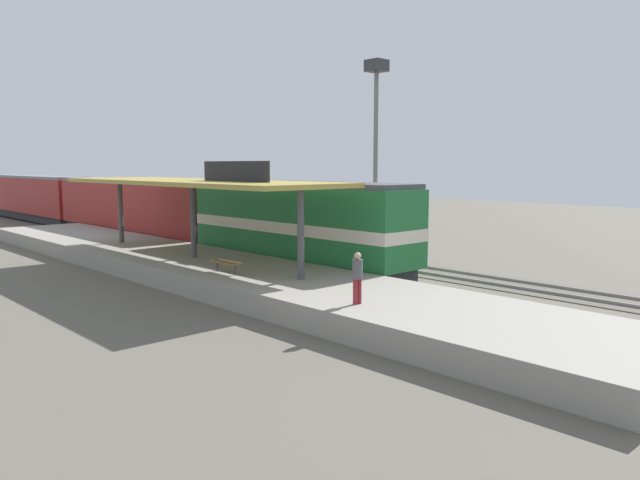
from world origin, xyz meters
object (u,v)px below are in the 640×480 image
(freight_car, at_px, (271,218))
(light_mast, at_px, (376,116))
(person_waiting, at_px, (357,275))
(passenger_carriage_rear, at_px, (36,197))
(locomotive, at_px, (297,224))
(passenger_carriage_front, at_px, (135,208))
(platform_bench, at_px, (226,263))

(freight_car, distance_m, light_mast, 9.54)
(light_mast, distance_m, person_waiting, 19.36)
(freight_car, distance_m, person_waiting, 20.98)
(passenger_carriage_rear, bearing_deg, locomotive, -90.00)
(passenger_carriage_front, relative_size, light_mast, 1.71)
(locomotive, bearing_deg, platform_bench, -158.66)
(light_mast, height_order, person_waiting, light_mast)
(passenger_carriage_front, distance_m, light_mast, 19.11)
(passenger_carriage_rear, bearing_deg, platform_bench, -98.30)
(locomotive, height_order, passenger_carriage_front, locomotive)
(passenger_carriage_front, distance_m, person_waiting, 28.76)
(platform_bench, xyz_separation_m, freight_car, (10.60, 10.28, 0.63))
(platform_bench, height_order, passenger_carriage_front, passenger_carriage_front)
(passenger_carriage_front, relative_size, passenger_carriage_rear, 1.00)
(platform_bench, height_order, person_waiting, person_waiting)
(passenger_carriage_front, bearing_deg, light_mast, -64.49)
(passenger_carriage_front, height_order, light_mast, light_mast)
(platform_bench, relative_size, person_waiting, 0.99)
(passenger_carriage_rear, xyz_separation_m, freight_car, (4.60, -30.86, -0.34))
(passenger_carriage_rear, xyz_separation_m, person_waiting, (-6.14, -48.89, -0.46))
(locomotive, distance_m, passenger_carriage_rear, 38.80)
(passenger_carriage_rear, bearing_deg, light_mast, -78.14)
(platform_bench, relative_size, passenger_carriage_front, 0.08)
(locomotive, xyz_separation_m, passenger_carriage_front, (0.00, 18.00, -0.10))
(passenger_carriage_rear, relative_size, light_mast, 1.71)
(platform_bench, bearing_deg, person_waiting, -91.02)
(locomotive, height_order, light_mast, light_mast)
(passenger_carriage_front, bearing_deg, person_waiting, -102.33)
(freight_car, xyz_separation_m, light_mast, (3.20, -6.28, 6.43))
(freight_car, bearing_deg, passenger_carriage_rear, 98.48)
(passenger_carriage_rear, distance_m, freight_car, 31.21)
(passenger_carriage_rear, xyz_separation_m, light_mast, (7.80, -37.15, 6.08))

